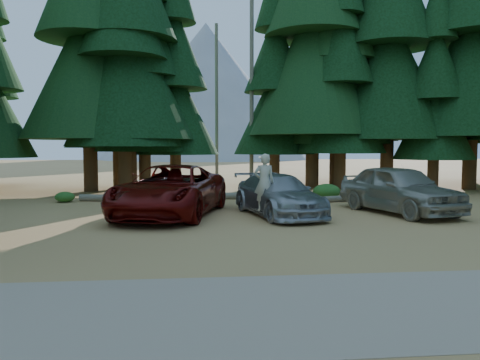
{
  "coord_description": "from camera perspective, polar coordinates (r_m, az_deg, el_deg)",
  "views": [
    {
      "loc": [
        -2.63,
        -13.25,
        2.41
      ],
      "look_at": [
        -1.0,
        3.27,
        1.25
      ],
      "focal_mm": 35.0,
      "sensor_mm": 36.0,
      "label": 1
    }
  ],
  "objects": [
    {
      "name": "ground",
      "position": [
        13.72,
        5.55,
        -6.14
      ],
      "size": [
        160.0,
        160.0,
        0.0
      ],
      "primitive_type": "plane",
      "color": "#B6824D",
      "rests_on": "ground"
    },
    {
      "name": "gravel_strip",
      "position": [
        7.63,
        15.37,
        -14.52
      ],
      "size": [
        26.0,
        3.5,
        0.01
      ],
      "primitive_type": "cube",
      "color": "tan",
      "rests_on": "ground"
    },
    {
      "name": "forest_belt_north",
      "position": [
        28.47,
        -0.32,
        -0.86
      ],
      "size": [
        36.0,
        7.0,
        22.0
      ],
      "primitive_type": null,
      "color": "black",
      "rests_on": "ground"
    },
    {
      "name": "snag_front",
      "position": [
        28.19,
        1.43,
        11.31
      ],
      "size": [
        0.24,
        0.24,
        12.0
      ],
      "primitive_type": "cylinder",
      "color": "#6C6656",
      "rests_on": "ground"
    },
    {
      "name": "snag_back",
      "position": [
        29.39,
        -2.86,
        9.05
      ],
      "size": [
        0.2,
        0.2,
        10.0
      ],
      "primitive_type": "cylinder",
      "color": "#6C6656",
      "rests_on": "ground"
    },
    {
      "name": "mountain_peak",
      "position": [
        102.0,
        -5.67,
        9.77
      ],
      "size": [
        48.0,
        50.0,
        28.0
      ],
      "color": "gray",
      "rests_on": "ground"
    },
    {
      "name": "red_pickup",
      "position": [
        16.65,
        -8.46,
        -1.26
      ],
      "size": [
        4.46,
        6.98,
        1.79
      ],
      "primitive_type": "imported",
      "rotation": [
        0.0,
        0.0,
        -0.25
      ],
      "color": "#610A08",
      "rests_on": "ground"
    },
    {
      "name": "silver_minivan_center",
      "position": [
        16.6,
        4.69,
        -1.84
      ],
      "size": [
        3.06,
        5.32,
        1.45
      ],
      "primitive_type": "imported",
      "rotation": [
        0.0,
        0.0,
        0.22
      ],
      "color": "#A9ABB1",
      "rests_on": "ground"
    },
    {
      "name": "silver_minivan_right",
      "position": [
        18.04,
        18.84,
        -1.05
      ],
      "size": [
        3.42,
        5.6,
        1.78
      ],
      "primitive_type": "imported",
      "rotation": [
        0.0,
        0.0,
        0.27
      ],
      "color": "#A5A193",
      "rests_on": "ground"
    },
    {
      "name": "frisbee_player",
      "position": [
        15.72,
        2.97,
        -0.26
      ],
      "size": [
        0.71,
        0.48,
        1.92
      ],
      "rotation": [
        0.0,
        0.0,
        3.17
      ],
      "color": "beige",
      "rests_on": "ground"
    },
    {
      "name": "log_left",
      "position": [
        21.33,
        -13.56,
        -2.18
      ],
      "size": [
        4.35,
        1.24,
        0.31
      ],
      "primitive_type": "cylinder",
      "rotation": [
        0.0,
        1.57,
        -0.21
      ],
      "color": "#6C6656",
      "rests_on": "ground"
    },
    {
      "name": "log_mid",
      "position": [
        21.8,
        -2.74,
        -1.94
      ],
      "size": [
        3.79,
        0.65,
        0.31
      ],
      "primitive_type": "cylinder",
      "rotation": [
        0.0,
        1.57,
        -0.09
      ],
      "color": "#6C6656",
      "rests_on": "ground"
    },
    {
      "name": "log_right",
      "position": [
        21.59,
        13.52,
        -2.16
      ],
      "size": [
        4.2,
        1.53,
        0.28
      ],
      "primitive_type": "cylinder",
      "rotation": [
        0.0,
        1.57,
        0.3
      ],
      "color": "#6C6656",
      "rests_on": "ground"
    },
    {
      "name": "shrub_far_left",
      "position": [
        21.1,
        -10.14,
        -1.8
      ],
      "size": [
        1.1,
        1.1,
        0.61
      ],
      "primitive_type": "ellipsoid",
      "color": "#1E6422",
      "rests_on": "ground"
    },
    {
      "name": "shrub_left",
      "position": [
        23.01,
        -7.73,
        -1.49
      ],
      "size": [
        0.82,
        0.82,
        0.45
      ],
      "primitive_type": "ellipsoid",
      "color": "#1E6422",
      "rests_on": "ground"
    },
    {
      "name": "shrub_center_left",
      "position": [
        20.97,
        -6.3,
        -1.82
      ],
      "size": [
        1.07,
        1.07,
        0.59
      ],
      "primitive_type": "ellipsoid",
      "color": "#1E6422",
      "rests_on": "ground"
    },
    {
      "name": "shrub_center_right",
      "position": [
        22.04,
        6.65,
        -1.72
      ],
      "size": [
        0.81,
        0.81,
        0.45
      ],
      "primitive_type": "ellipsoid",
      "color": "#1E6422",
      "rests_on": "ground"
    },
    {
      "name": "shrub_right",
      "position": [
        23.97,
        13.62,
        -1.16
      ],
      "size": [
        1.1,
        1.1,
        0.6
      ],
      "primitive_type": "ellipsoid",
      "color": "#1E6422",
      "rests_on": "ground"
    },
    {
      "name": "shrub_far_right",
      "position": [
        22.32,
        10.52,
        -1.36
      ],
      "size": [
        1.28,
        1.28,
        0.7
      ],
      "primitive_type": "ellipsoid",
      "color": "#1E6422",
      "rests_on": "ground"
    },
    {
      "name": "shrub_edge_west",
      "position": [
        21.99,
        -20.58,
        -1.94
      ],
      "size": [
        0.84,
        0.84,
        0.46
      ],
      "primitive_type": "ellipsoid",
      "color": "#1E6422",
      "rests_on": "ground"
    }
  ]
}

